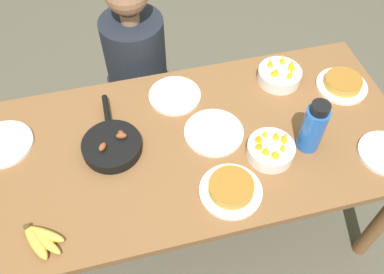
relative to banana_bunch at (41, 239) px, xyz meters
name	(u,v)px	position (x,y,z in m)	size (l,w,h in m)	color
ground_plane	(192,224)	(0.61, 0.29, -0.80)	(14.00, 14.00, 0.00)	#565142
dining_table	(192,156)	(0.61, 0.29, -0.12)	(1.80, 0.84, 0.78)	brown
banana_bunch	(41,239)	(0.00, 0.00, 0.00)	(0.15, 0.16, 0.04)	gold
skillet	(112,145)	(0.29, 0.33, 0.01)	(0.24, 0.39, 0.08)	black
frittata_plate_center	(231,189)	(0.69, 0.03, 0.01)	(0.24, 0.24, 0.06)	white
frittata_plate_side	(342,84)	(1.34, 0.42, 0.00)	(0.23, 0.23, 0.05)	white
empty_plate_near_front	(175,96)	(0.59, 0.55, -0.01)	(0.23, 0.23, 0.02)	white
empty_plate_far_left	(3,144)	(-0.14, 0.46, -0.01)	(0.24, 0.24, 0.02)	white
empty_plate_mid_edge	(214,132)	(0.71, 0.31, -0.01)	(0.25, 0.25, 0.02)	white
fruit_bowl_mango	(270,149)	(0.89, 0.15, 0.02)	(0.19, 0.19, 0.11)	white
fruit_bowl_citrus	(279,74)	(1.08, 0.54, 0.02)	(0.20, 0.20, 0.12)	white
water_bottle	(313,127)	(1.06, 0.16, 0.10)	(0.09, 0.09, 0.24)	blue
person_figure	(140,87)	(0.47, 0.92, -0.30)	(0.34, 0.34, 1.19)	black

